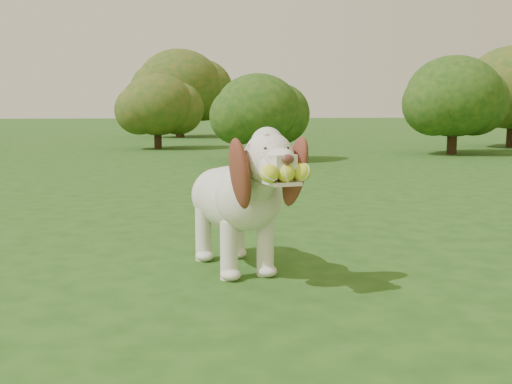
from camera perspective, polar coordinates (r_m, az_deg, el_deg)
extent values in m
plane|color=#1F4814|center=(3.70, -3.20, -6.25)|extent=(80.00, 80.00, 0.00)
ellipsoid|color=silver|center=(3.52, -2.15, -0.58)|extent=(0.51, 0.73, 0.35)
ellipsoid|color=silver|center=(3.28, -0.66, -0.48)|extent=(0.42, 0.42, 0.34)
ellipsoid|color=silver|center=(3.74, -3.36, -0.26)|extent=(0.38, 0.38, 0.31)
cylinder|color=silver|center=(3.15, 0.21, 0.84)|extent=(0.25, 0.31, 0.27)
sphere|color=silver|center=(3.01, 1.15, 3.05)|extent=(0.30, 0.30, 0.24)
sphere|color=silver|center=(3.03, 1.00, 4.32)|extent=(0.19, 0.19, 0.16)
cube|color=silver|center=(2.89, 2.21, 2.74)|extent=(0.13, 0.16, 0.07)
ellipsoid|color=#592D28|center=(2.82, 2.84, 2.92)|extent=(0.07, 0.05, 0.04)
cube|color=silver|center=(2.89, 2.32, 0.81)|extent=(0.17, 0.18, 0.02)
ellipsoid|color=brown|center=(2.98, -1.44, 1.62)|extent=(0.17, 0.25, 0.37)
ellipsoid|color=brown|center=(3.09, 3.50, 1.83)|extent=(0.19, 0.23, 0.37)
cylinder|color=silver|center=(3.87, -4.03, 0.61)|extent=(0.10, 0.18, 0.13)
cylinder|color=silver|center=(3.32, -2.42, -5.21)|extent=(0.11, 0.11, 0.30)
cylinder|color=silver|center=(3.39, 0.83, -4.93)|extent=(0.11, 0.11, 0.30)
cylinder|color=silver|center=(3.73, -4.71, -3.77)|extent=(0.11, 0.11, 0.30)
cylinder|color=silver|center=(3.79, -1.78, -3.55)|extent=(0.11, 0.11, 0.30)
sphere|color=#C5D336|center=(2.81, 1.20, 1.65)|extent=(0.10, 0.10, 0.08)
sphere|color=#C5D336|center=(2.84, 2.66, 1.71)|extent=(0.10, 0.10, 0.08)
sphere|color=#C5D336|center=(2.88, 4.10, 1.77)|extent=(0.10, 0.10, 0.08)
cylinder|color=#382314|center=(14.70, 21.79, 5.05)|extent=(0.21, 0.21, 0.69)
cylinder|color=#382314|center=(10.28, 0.15, 4.01)|extent=(0.14, 0.14, 0.45)
ellipsoid|color=#173F13|center=(10.26, 0.16, 7.34)|extent=(1.34, 1.34, 1.14)
cylinder|color=#382314|center=(13.32, -8.71, 4.87)|extent=(0.15, 0.15, 0.49)
ellipsoid|color=#173F13|center=(13.30, -8.77, 7.70)|extent=(1.48, 1.48, 1.26)
cylinder|color=#382314|center=(18.08, -6.78, 6.10)|extent=(0.24, 0.24, 0.78)
ellipsoid|color=#173F13|center=(18.08, -6.83, 9.40)|extent=(2.34, 2.34, 1.99)
cylinder|color=#382314|center=(12.23, 17.03, 4.56)|extent=(0.18, 0.18, 0.57)
ellipsoid|color=#173F13|center=(12.22, 17.17, 8.14)|extent=(1.72, 1.72, 1.46)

